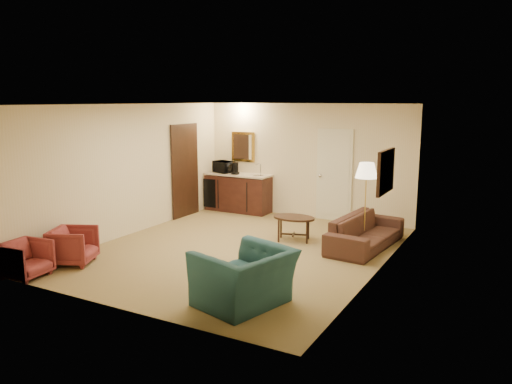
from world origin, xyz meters
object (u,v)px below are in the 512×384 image
Objects in this scene: waste_bin at (260,209)px; rose_chair_far at (25,257)px; wetbar_cabinet at (238,193)px; floor_lamp at (365,204)px; teal_armchair at (244,268)px; rose_chair_near at (73,244)px; sofa at (366,226)px; microwave at (224,166)px; coffee_maker at (235,168)px; coffee_table at (294,229)px.

rose_chair_far is at bearing -101.92° from waste_bin.
floor_lamp is (3.52, -1.32, 0.32)m from wetbar_cabinet.
rose_chair_far is (-3.45, -0.69, -0.19)m from teal_armchair.
waste_bin is at bearing -37.36° from rose_chair_near.
microwave is at bearing 74.93° from sofa.
wetbar_cabinet is at bearing 93.35° from coffee_maker.
waste_bin is 1.14m from coffee_maker.
rose_chair_near is 0.43× the size of floor_lamp.
rose_chair_near is at bearing -69.98° from microwave.
rose_chair_near is at bearing -86.10° from coffee_maker.
sofa reaches higher than rose_chair_near.
microwave reaches higher than teal_armchair.
rose_chair_near is 0.81m from rose_chair_far.
wetbar_cabinet is 5.66m from teal_armchair.
rose_chair_far is at bearing 139.91° from sofa.
coffee_table is 1.63× the size of microwave.
teal_armchair is at bearing -99.22° from floor_lamp.
wetbar_cabinet reaches higher than sofa.
waste_bin is at bearing -17.82° from rose_chair_far.
rose_chair_far is at bearing -133.75° from floor_lamp.
floor_lamp is at bearing -10.47° from coffee_maker.
rose_chair_far is 0.76× the size of coffee_table.
wetbar_cabinet is at bearing 159.45° from floor_lamp.
sofa is 1.75× the size of teal_armchair.
rose_chair_near is at bearing -102.38° from waste_bin.
coffee_table is 0.53× the size of floor_lamp.
floor_lamp is at bearing 29.66° from sofa.
teal_armchair is 4.20× the size of waste_bin.
waste_bin is (-2.87, 1.25, -0.64)m from floor_lamp.
rose_chair_far is at bearing -63.44° from teal_armchair.
coffee_table is 3.00× the size of waste_bin.
sofa reaches higher than coffee_table.
rose_chair_far reaches higher than waste_bin.
waste_bin is (0.65, -0.07, -0.32)m from wetbar_cabinet.
rose_chair_near is at bearing -15.07° from rose_chair_far.
rose_chair_far is 5.57m from waste_bin.
floor_lamp is (0.57, 3.51, 0.27)m from teal_armchair.
rose_chair_far is 5.83m from floor_lamp.
coffee_table is at bearing -37.31° from wetbar_cabinet.
sofa is 7.14× the size of coffee_maker.
wetbar_cabinet is 2.85m from coffee_table.
waste_bin is at bearing -138.92° from teal_armchair.
sofa is at bearing -1.03° from microwave.
sofa is 1.30× the size of floor_lamp.
coffee_table is 2.31m from waste_bin.
sofa is at bearing -65.78° from floor_lamp.
teal_armchair is at bearing -84.64° from rose_chair_far.
microwave is 0.42m from coffee_maker.
microwave reaches higher than waste_bin.
wetbar_cabinet is at bearing -11.08° from rose_chair_far.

